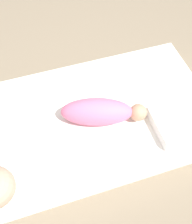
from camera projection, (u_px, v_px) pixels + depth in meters
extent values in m
plane|color=#7A6B56|center=(95.00, 126.00, 1.82)|extent=(12.00, 12.00, 0.00)
cube|color=white|center=(95.00, 120.00, 1.76)|extent=(1.56, 0.91, 0.15)
ellipsoid|color=pink|center=(97.00, 112.00, 1.60)|extent=(0.47, 0.30, 0.17)
sphere|color=tan|center=(138.00, 112.00, 1.61)|extent=(0.11, 0.11, 0.11)
cube|color=white|center=(183.00, 121.00, 1.62)|extent=(0.38, 0.28, 0.08)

